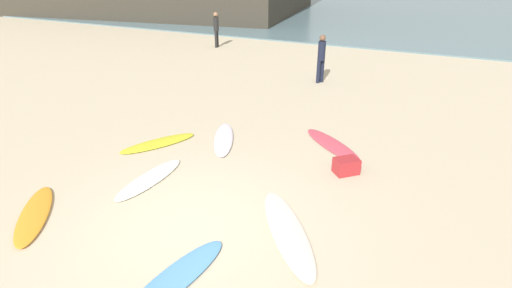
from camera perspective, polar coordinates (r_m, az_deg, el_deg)
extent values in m
plane|color=beige|center=(7.17, -9.60, -12.06)|extent=(120.00, 120.00, 0.00)
cube|color=slate|center=(41.61, 21.70, 17.93)|extent=(120.00, 40.00, 0.08)
ellipsoid|color=#DA485C|center=(10.14, 11.13, -0.07)|extent=(2.03, 1.82, 0.06)
ellipsoid|color=white|center=(10.27, -4.78, 0.75)|extent=(1.39, 2.11, 0.08)
ellipsoid|color=#F5DCCE|center=(6.97, 4.67, -12.61)|extent=(1.99, 2.38, 0.07)
ellipsoid|color=white|center=(8.74, -15.35, -4.92)|extent=(0.60, 2.01, 0.06)
ellipsoid|color=orange|center=(8.41, -29.77, -8.95)|extent=(1.68, 1.83, 0.08)
ellipsoid|color=yellow|center=(10.33, -14.16, 0.14)|extent=(1.46, 2.03, 0.07)
ellipsoid|color=#5699DF|center=(6.24, -11.60, -18.62)|extent=(0.85, 2.07, 0.07)
cylinder|color=#191E33|center=(15.41, 9.68, 10.51)|extent=(0.14, 0.14, 0.86)
cylinder|color=#191E33|center=(15.27, 9.14, 10.42)|extent=(0.14, 0.14, 0.86)
cylinder|color=#191E33|center=(15.16, 9.63, 13.34)|extent=(0.38, 0.38, 0.72)
sphere|color=brown|center=(15.07, 9.76, 15.10)|extent=(0.23, 0.23, 0.23)
cylinder|color=black|center=(21.87, -5.71, 15.14)|extent=(0.14, 0.14, 0.86)
cylinder|color=black|center=(21.68, -5.89, 15.04)|extent=(0.14, 0.14, 0.86)
cylinder|color=black|center=(21.65, -5.90, 17.15)|extent=(0.33, 0.33, 0.72)
sphere|color=#9E7051|center=(21.59, -5.96, 18.40)|extent=(0.23, 0.23, 0.23)
cube|color=#B2282D|center=(8.86, 13.12, -3.16)|extent=(0.63, 0.63, 0.35)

